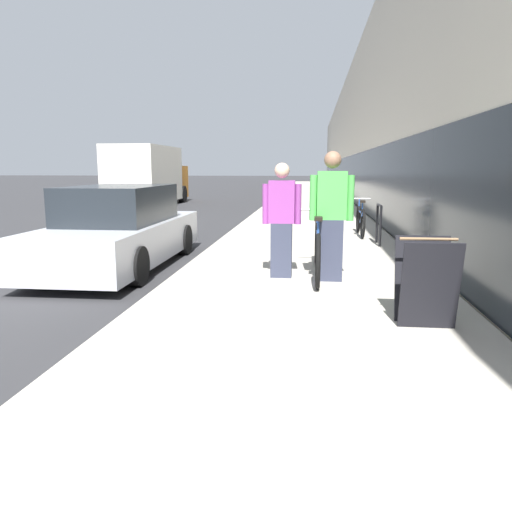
# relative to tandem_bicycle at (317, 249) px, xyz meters

# --- Properties ---
(sidewalk_slab) EXTENTS (3.91, 70.00, 0.16)m
(sidewalk_slab) POSITION_rel_tandem_bicycle_xyz_m (-0.19, 18.25, -0.47)
(sidewalk_slab) COLOR #BCB5A5
(sidewalk_slab) RESTS_ON ground
(storefront_facade) EXTENTS (10.01, 70.00, 7.09)m
(storefront_facade) POSITION_rel_tandem_bicycle_xyz_m (6.80, 26.25, 2.99)
(storefront_facade) COLOR beige
(storefront_facade) RESTS_ON ground
(tandem_bicycle) EXTENTS (0.52, 2.48, 0.93)m
(tandem_bicycle) POSITION_rel_tandem_bicycle_xyz_m (0.00, 0.00, 0.00)
(tandem_bicycle) COLOR black
(tandem_bicycle) RESTS_ON sidewalk_slab
(person_rider) EXTENTS (0.61, 0.24, 1.81)m
(person_rider) POSITION_rel_tandem_bicycle_xyz_m (0.18, -0.30, 0.51)
(person_rider) COLOR #33384C
(person_rider) RESTS_ON sidewalk_slab
(person_bystander) EXTENTS (0.56, 0.22, 1.65)m
(person_bystander) POSITION_rel_tandem_bicycle_xyz_m (-0.52, -0.16, 0.44)
(person_bystander) COLOR #33384C
(person_bystander) RESTS_ON sidewalk_slab
(bike_rack_hoop) EXTENTS (0.05, 0.60, 0.84)m
(bike_rack_hoop) POSITION_rel_tandem_bicycle_xyz_m (1.30, 3.19, 0.12)
(bike_rack_hoop) COLOR black
(bike_rack_hoop) RESTS_ON sidewalk_slab
(cruiser_bike_nearest) EXTENTS (0.52, 1.79, 0.86)m
(cruiser_bike_nearest) POSITION_rel_tandem_bicycle_xyz_m (1.06, 4.63, -0.03)
(cruiser_bike_nearest) COLOR black
(cruiser_bike_nearest) RESTS_ON sidewalk_slab
(sandwich_board_sign) EXTENTS (0.56, 0.56, 0.90)m
(sandwich_board_sign) POSITION_rel_tandem_bicycle_xyz_m (1.07, -2.28, 0.06)
(sandwich_board_sign) COLOR black
(sandwich_board_sign) RESTS_ON sidewalk_slab
(parked_sedan_curbside) EXTENTS (1.77, 4.62, 1.43)m
(parked_sedan_curbside) POSITION_rel_tandem_bicycle_xyz_m (-3.43, 1.04, 0.10)
(parked_sedan_curbside) COLOR silver
(parked_sedan_curbside) RESTS_ON ground
(moving_truck) EXTENTS (2.33, 6.40, 2.71)m
(moving_truck) POSITION_rel_tandem_bicycle_xyz_m (-7.67, 15.38, 0.82)
(moving_truck) COLOR orange
(moving_truck) RESTS_ON ground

